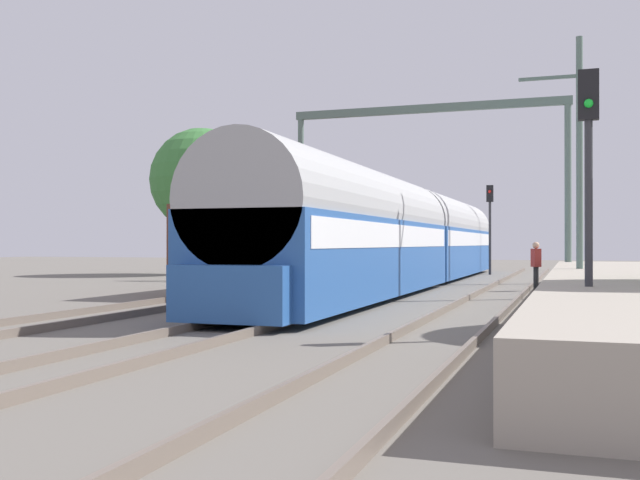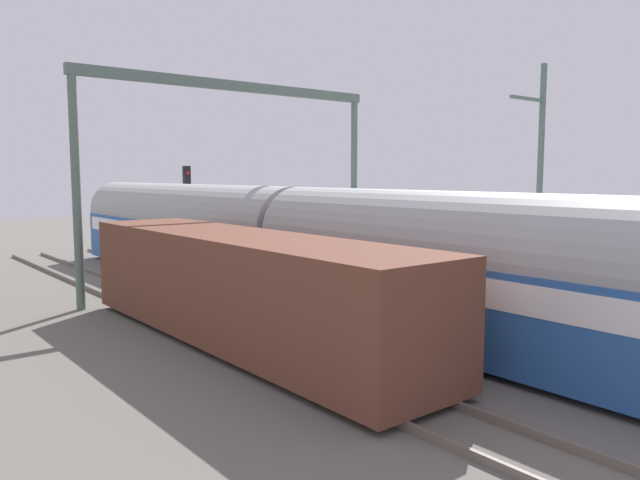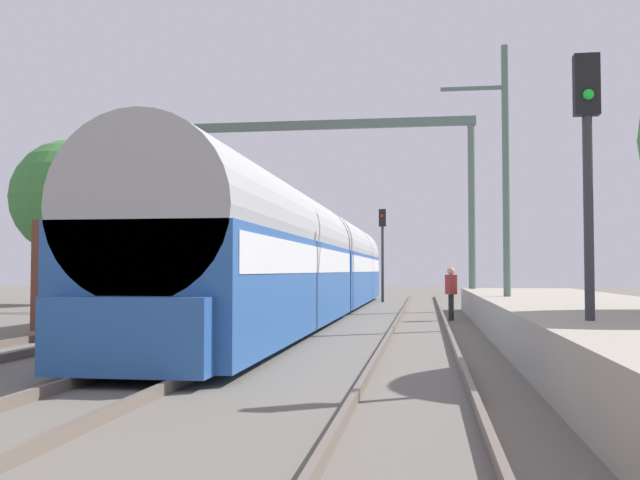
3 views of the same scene
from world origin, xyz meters
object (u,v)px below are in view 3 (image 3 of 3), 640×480
at_px(passenger_train, 311,261).
at_px(railway_signal_near, 588,171).
at_px(freight_car, 177,275).
at_px(catenary_gantry, 325,174).
at_px(person_crossing, 451,289).
at_px(railway_signal_far, 382,242).

xyz_separation_m(passenger_train, railway_signal_near, (6.46, -15.02, 1.10)).
relative_size(freight_car, catenary_gantry, 1.05).
distance_m(passenger_train, freight_car, 5.02).
xyz_separation_m(person_crossing, railway_signal_far, (-3.02, 13.60, 2.07)).
xyz_separation_m(passenger_train, person_crossing, (4.93, -1.89, -0.94)).
bearing_deg(passenger_train, railway_signal_near, -66.74).
distance_m(railway_signal_far, catenary_gantry, 8.61).
distance_m(railway_signal_near, catenary_gantry, 19.97).
height_order(railway_signal_near, catenary_gantry, catenary_gantry).
height_order(passenger_train, railway_signal_near, railway_signal_near).
xyz_separation_m(freight_car, catenary_gantry, (3.97, 6.74, 4.15)).
height_order(passenger_train, catenary_gantry, catenary_gantry).
xyz_separation_m(passenger_train, freight_car, (-3.97, -3.04, -0.50)).
distance_m(freight_car, person_crossing, 8.99).
distance_m(freight_car, railway_signal_far, 15.96).
bearing_deg(passenger_train, freight_car, -142.58).
height_order(passenger_train, freight_car, passenger_train).
xyz_separation_m(railway_signal_near, railway_signal_far, (-4.54, 26.73, 0.02)).
bearing_deg(catenary_gantry, freight_car, -120.51).
xyz_separation_m(person_crossing, railway_signal_near, (1.52, -13.13, 2.04)).
bearing_deg(railway_signal_near, freight_car, 131.03).
relative_size(railway_signal_near, railway_signal_far, 0.99).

